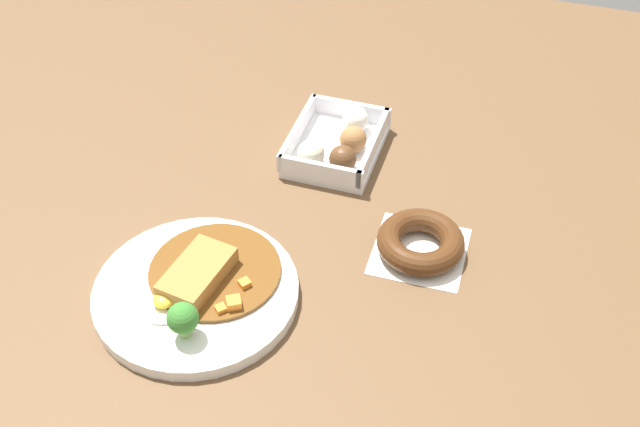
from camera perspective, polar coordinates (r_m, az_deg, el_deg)
name	(u,v)px	position (r m, az deg, el deg)	size (l,w,h in m)	color
ground_plane	(299,230)	(1.15, -1.50, -1.16)	(1.60, 1.60, 0.00)	brown
curry_plate	(197,290)	(1.07, -8.66, -5.36)	(0.27, 0.27, 0.07)	white
donut_box	(337,144)	(1.27, 1.24, 4.91)	(0.17, 0.13, 0.05)	white
chocolate_ring_donut	(420,242)	(1.12, 7.12, -2.04)	(0.13, 0.13, 0.04)	white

